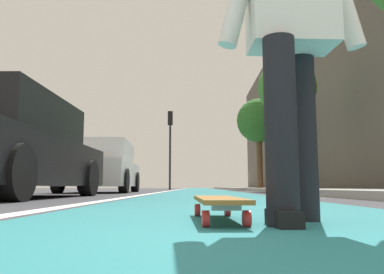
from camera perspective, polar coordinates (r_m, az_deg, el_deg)
The scene contains 13 objects.
ground_plane at distance 11.02m, azimuth 1.74°, elevation -8.17°, with size 80.00×80.00×0.00m, color #38383D.
bike_lane_paint at distance 25.02m, azimuth 1.09°, elevation -7.68°, with size 56.00×2.33×0.00m, color #237075.
lane_stripe_white at distance 21.05m, azimuth -2.43°, elevation -7.75°, with size 52.00×0.16×0.01m, color silver.
sidewalk_curb at distance 19.38m, azimuth 11.71°, elevation -7.47°, with size 52.00×3.20×0.12m, color #9E9B93.
building_facade at distance 24.39m, azimuth 15.63°, elevation 4.77°, with size 40.00×1.20×10.31m, color #595249.
skateboard at distance 1.94m, azimuth 3.85°, elevation -9.43°, with size 0.85×0.24×0.11m.
skater_person at distance 2.00m, azimuth 14.22°, elevation 15.65°, with size 0.47×0.72×1.64m.
parked_car_near at distance 6.39m, azimuth -25.96°, elevation -1.62°, with size 4.60×2.00×1.49m.
parked_car_mid at distance 11.83m, azimuth -13.15°, elevation -4.47°, with size 4.27×2.07×1.48m.
traffic_light at distance 22.64m, azimuth -3.22°, elevation 0.21°, with size 0.33×0.28×4.55m.
street_tree_mid at distance 14.63m, azimuth 13.73°, elevation 6.94°, with size 2.10×2.10×4.80m.
street_tree_far at distance 20.76m, azimuth 9.75°, elevation 2.27°, with size 2.31×2.31×4.78m.
pedestrian_distant at distance 12.43m, azimuth 15.12°, elevation -3.59°, with size 0.45×0.70×1.61m.
Camera 1 is at (-1.02, 0.22, 0.17)m, focal length 36.44 mm.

